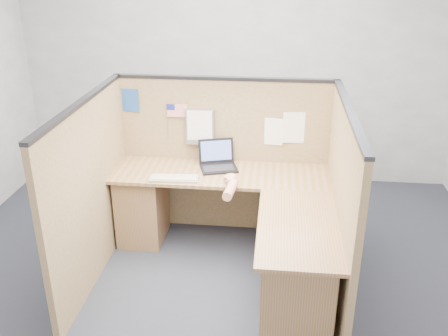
# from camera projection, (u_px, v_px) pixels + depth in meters

# --- Properties ---
(floor) EXTENTS (5.00, 5.00, 0.00)m
(floor) POSITION_uv_depth(u_px,v_px,m) (212.00, 285.00, 4.18)
(floor) COLOR #222730
(floor) RESTS_ON ground
(wall_back) EXTENTS (5.00, 0.00, 5.00)m
(wall_back) POSITION_uv_depth(u_px,v_px,m) (237.00, 63.00, 5.67)
(wall_back) COLOR gray
(wall_back) RESTS_ON floor
(cubicle_partitions) EXTENTS (2.06, 1.83, 1.53)m
(cubicle_partitions) POSITION_uv_depth(u_px,v_px,m) (217.00, 180.00, 4.26)
(cubicle_partitions) COLOR brown
(cubicle_partitions) RESTS_ON floor
(l_desk) EXTENTS (1.95, 1.75, 0.73)m
(l_desk) POSITION_uv_depth(u_px,v_px,m) (237.00, 228.00, 4.26)
(l_desk) COLOR brown
(l_desk) RESTS_ON floor
(laptop) EXTENTS (0.38, 0.40, 0.24)m
(laptop) POSITION_uv_depth(u_px,v_px,m) (220.00, 161.00, 4.60)
(laptop) COLOR black
(laptop) RESTS_ON l_desk
(keyboard) EXTENTS (0.44, 0.17, 0.03)m
(keyboard) POSITION_uv_depth(u_px,v_px,m) (174.00, 178.00, 4.35)
(keyboard) COLOR gray
(keyboard) RESTS_ON l_desk
(mouse) EXTENTS (0.12, 0.07, 0.05)m
(mouse) POSITION_uv_depth(u_px,v_px,m) (231.00, 180.00, 4.30)
(mouse) COLOR silver
(mouse) RESTS_ON l_desk
(hand_forearm) EXTENTS (0.12, 0.42, 0.09)m
(hand_forearm) POSITION_uv_depth(u_px,v_px,m) (231.00, 186.00, 4.15)
(hand_forearm) COLOR tan
(hand_forearm) RESTS_ON l_desk
(blue_poster) EXTENTS (0.16, 0.02, 0.22)m
(blue_poster) POSITION_uv_depth(u_px,v_px,m) (130.00, 100.00, 4.63)
(blue_poster) COLOR #204894
(blue_poster) RESTS_ON cubicle_partitions
(american_flag) EXTENTS (0.19, 0.01, 0.33)m
(american_flag) POSITION_uv_depth(u_px,v_px,m) (175.00, 112.00, 4.61)
(american_flag) COLOR olive
(american_flag) RESTS_ON cubicle_partitions
(file_holder) EXTENTS (0.26, 0.05, 0.34)m
(file_holder) POSITION_uv_depth(u_px,v_px,m) (200.00, 127.00, 4.63)
(file_holder) COLOR slate
(file_holder) RESTS_ON cubicle_partitions
(paper_left) EXTENTS (0.20, 0.03, 0.26)m
(paper_left) POSITION_uv_depth(u_px,v_px,m) (272.00, 132.00, 4.60)
(paper_left) COLOR white
(paper_left) RESTS_ON cubicle_partitions
(paper_right) EXTENTS (0.23, 0.03, 0.29)m
(paper_right) POSITION_uv_depth(u_px,v_px,m) (295.00, 128.00, 4.56)
(paper_right) COLOR white
(paper_right) RESTS_ON cubicle_partitions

